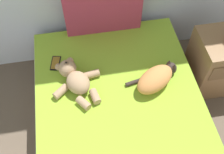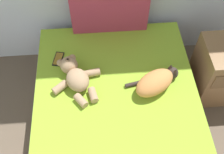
{
  "view_description": "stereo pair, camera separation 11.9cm",
  "coord_description": "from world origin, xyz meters",
  "views": [
    {
      "loc": [
        1.74,
        1.77,
        2.29
      ],
      "look_at": [
        1.95,
        2.98,
        0.52
      ],
      "focal_mm": 43.48,
      "sensor_mm": 36.0,
      "label": 1
    },
    {
      "loc": [
        1.86,
        1.75,
        2.29
      ],
      "look_at": [
        1.95,
        2.98,
        0.52
      ],
      "focal_mm": 43.48,
      "sensor_mm": 36.0,
      "label": 2
    }
  ],
  "objects": [
    {
      "name": "cell_phone",
      "position": [
        1.51,
        3.24,
        0.48
      ],
      "size": [
        0.1,
        0.16,
        0.01
      ],
      "color": "black",
      "rests_on": "bed"
    },
    {
      "name": "teddy_bear",
      "position": [
        1.66,
        3.0,
        0.54
      ],
      "size": [
        0.39,
        0.48,
        0.15
      ],
      "color": "tan",
      "rests_on": "bed"
    },
    {
      "name": "nightstand",
      "position": [
        2.98,
        3.12,
        0.31
      ],
      "size": [
        0.47,
        0.45,
        0.61
      ],
      "color": "olive",
      "rests_on": "ground_plane"
    },
    {
      "name": "patterned_cushion",
      "position": [
        1.98,
        3.58,
        0.73
      ],
      "size": [
        0.68,
        0.1,
        0.51
      ],
      "color": "#A5334C",
      "rests_on": "bed"
    },
    {
      "name": "cat",
      "position": [
        2.29,
        2.9,
        0.54
      ],
      "size": [
        0.44,
        0.34,
        0.15
      ],
      "color": "#D18447",
      "rests_on": "bed"
    },
    {
      "name": "bed",
      "position": [
        1.98,
        2.64,
        0.23
      ],
      "size": [
        1.34,
        2.02,
        0.47
      ],
      "color": "olive",
      "rests_on": "ground_plane"
    }
  ]
}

